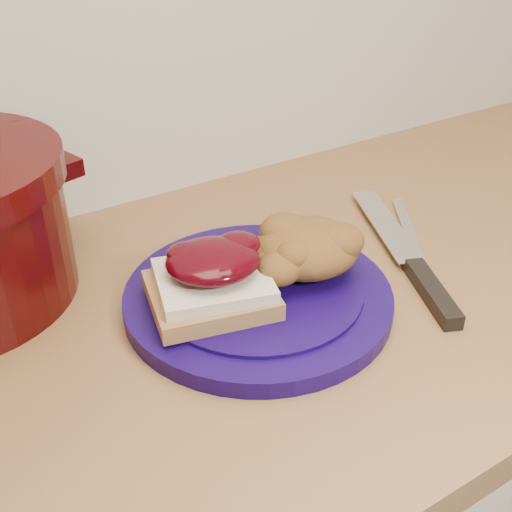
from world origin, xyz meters
TOP-DOWN VIEW (x-y plane):
  - plate at (-0.00, 1.49)m, footprint 0.38×0.38m
  - sandwich at (-0.06, 1.49)m, footprint 0.15×0.13m
  - stuffing_mound at (0.06, 1.49)m, footprint 0.15×0.14m
  - chef_knife at (0.18, 1.43)m, footprint 0.15×0.30m
  - butter_knife at (0.25, 1.51)m, footprint 0.11×0.16m

SIDE VIEW (x-z plane):
  - butter_knife at x=0.25m, z-range 0.90..0.91m
  - chef_knife at x=0.18m, z-range 0.90..0.92m
  - plate at x=0.00m, z-range 0.90..0.92m
  - sandwich at x=-0.06m, z-range 0.92..0.98m
  - stuffing_mound at x=0.06m, z-range 0.92..0.98m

